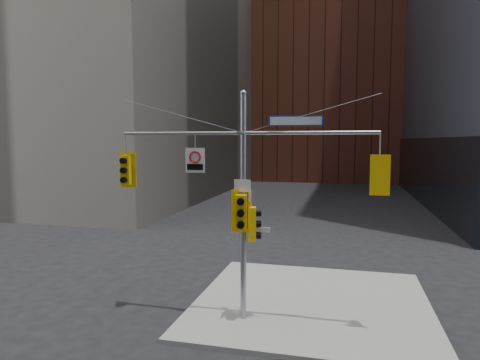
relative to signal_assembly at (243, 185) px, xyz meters
The scene contains 13 objects.
ground 4.85m from the signal_assembly, 90.00° to the right, with size 160.00×160.00×0.00m, color black.
sidewalk_corner 5.18m from the signal_assembly, 45.10° to the left, with size 8.00×8.00×0.15m, color gray.
brick_midrise 56.82m from the signal_assembly, 90.00° to the left, with size 26.00×20.00×28.00m, color maroon.
signal_assembly is the anchor object (origin of this frame).
traffic_light_west_arm 4.01m from the signal_assembly, behind, with size 0.56×0.44×1.17m.
traffic_light_east_arm 4.01m from the signal_assembly, ahead, with size 0.55×0.45×1.16m.
traffic_light_pole_side 1.27m from the signal_assembly, ahead, with size 0.46×0.39×1.06m.
traffic_light_pole_front 0.86m from the signal_assembly, 90.21° to the right, with size 0.62×0.54×1.31m.
street_sign_blade 2.51m from the signal_assembly, ahead, with size 1.61×0.18×0.31m.
regulatory_sign_arm 1.74m from the signal_assembly, behind, with size 0.63×0.09×0.78m.
regulatory_sign_pole 0.23m from the signal_assembly, 90.00° to the right, with size 0.52×0.06×0.69m.
street_blade_ew 1.45m from the signal_assembly, ahead, with size 0.79×0.13×0.16m.
street_blade_ns 1.59m from the signal_assembly, 90.00° to the left, with size 0.04×0.69×0.14m.
Camera 1 is at (3.07, -10.76, 5.77)m, focal length 32.00 mm.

